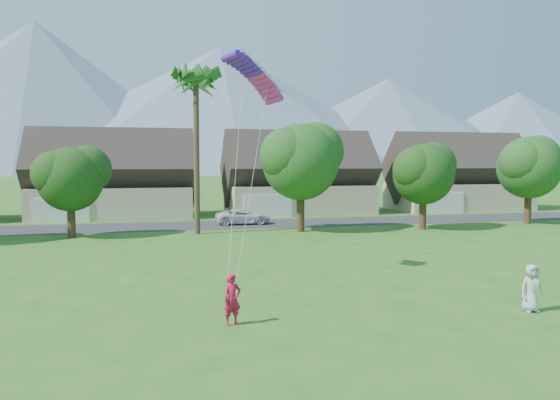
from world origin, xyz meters
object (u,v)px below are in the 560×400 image
object	(u,v)px
kite_flyer	(232,300)
parked_car	(243,217)
watcher	(532,288)
parafoil_kite	(255,74)

from	to	relation	value
kite_flyer	parked_car	world-z (taller)	kite_flyer
kite_flyer	parked_car	distance (m)	29.68
watcher	parafoil_kite	size ratio (longest dim) A/B	0.48
kite_flyer	watcher	xyz separation A→B (m)	(10.84, -0.94, 0.01)
watcher	parafoil_kite	bearing A→B (deg)	142.00
kite_flyer	watcher	world-z (taller)	watcher
kite_flyer	watcher	size ratio (longest dim) A/B	0.99
parked_car	parafoil_kite	bearing A→B (deg)	172.79
kite_flyer	parafoil_kite	size ratio (longest dim) A/B	0.48
watcher	parked_car	xyz separation A→B (m)	(-5.48, 30.13, -0.21)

